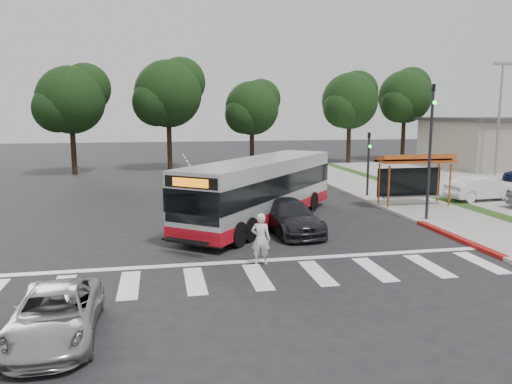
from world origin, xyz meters
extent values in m
plane|color=black|center=(0.00, 0.00, 0.00)|extent=(140.00, 140.00, 0.00)
cube|color=gray|center=(11.00, 8.00, 0.06)|extent=(4.00, 40.00, 0.12)
cube|color=#9E9991|center=(9.00, 8.00, 0.07)|extent=(0.30, 40.00, 0.15)
cube|color=maroon|center=(9.00, -2.00, 0.08)|extent=(0.32, 6.00, 0.15)
cube|color=gray|center=(30.00, 22.00, 2.20)|extent=(14.00, 10.00, 4.40)
cube|color=silver|center=(0.00, -5.00, 0.01)|extent=(18.00, 2.60, 0.01)
cylinder|color=#A6481B|center=(9.00, 4.40, 1.27)|extent=(0.10, 0.10, 2.30)
cylinder|color=#A6481B|center=(12.60, 4.40, 1.27)|extent=(0.10, 0.10, 2.30)
cylinder|color=#A6481B|center=(9.00, 5.60, 1.27)|extent=(0.10, 0.10, 2.30)
cylinder|color=#A6481B|center=(12.60, 5.60, 1.27)|extent=(0.10, 0.10, 2.30)
cube|color=#A6481B|center=(10.80, 5.00, 2.57)|extent=(4.20, 1.60, 0.12)
cube|color=#A6481B|center=(10.80, 5.05, 2.72)|extent=(4.20, 1.32, 0.51)
cube|color=black|center=(10.80, 5.60, 1.32)|extent=(3.80, 0.06, 1.60)
cube|color=gray|center=(10.80, 5.00, 0.57)|extent=(3.60, 0.40, 0.08)
cylinder|color=black|center=(9.60, 1.50, 3.25)|extent=(0.14, 0.14, 6.50)
imported|color=black|center=(9.60, 1.50, 6.00)|extent=(0.16, 0.20, 1.00)
sphere|color=#19E533|center=(9.60, 1.32, 5.65)|extent=(0.18, 0.18, 0.18)
cylinder|color=black|center=(9.60, 8.50, 2.00)|extent=(0.14, 0.14, 4.00)
imported|color=black|center=(9.60, 8.50, 3.50)|extent=(0.16, 0.20, 1.00)
sphere|color=#19E533|center=(9.60, 8.32, 3.15)|extent=(0.18, 0.18, 0.18)
cylinder|color=gray|center=(24.00, 16.00, 4.60)|extent=(0.18, 0.18, 9.00)
cube|color=gray|center=(23.45, 16.00, 9.00)|extent=(0.80, 0.35, 0.22)
cube|color=gray|center=(24.55, 16.00, 9.00)|extent=(0.80, 0.35, 0.22)
cylinder|color=black|center=(16.00, 28.00, 2.30)|extent=(0.44, 0.44, 4.40)
sphere|color=black|center=(16.00, 28.00, 6.30)|extent=(5.60, 5.60, 5.60)
sphere|color=black|center=(17.12, 28.84, 7.30)|extent=(4.20, 4.20, 4.20)
sphere|color=black|center=(15.02, 27.30, 5.60)|extent=(3.92, 3.92, 3.92)
cylinder|color=black|center=(23.00, 30.00, 2.42)|extent=(0.44, 0.44, 4.84)
sphere|color=black|center=(23.00, 30.00, 6.82)|extent=(5.60, 5.60, 5.60)
sphere|color=black|center=(24.12, 30.84, 7.92)|extent=(4.20, 4.20, 4.20)
sphere|color=black|center=(22.02, 29.30, 6.05)|extent=(3.92, 3.92, 3.92)
cylinder|color=black|center=(-2.00, 26.00, 2.42)|extent=(0.44, 0.44, 4.84)
sphere|color=black|center=(-2.00, 26.00, 6.82)|extent=(6.00, 6.00, 6.00)
sphere|color=black|center=(-0.80, 26.90, 7.92)|extent=(4.50, 4.50, 4.50)
sphere|color=black|center=(-3.05, 25.25, 6.05)|extent=(4.20, 4.20, 4.20)
cylinder|color=black|center=(6.00, 28.00, 1.98)|extent=(0.44, 0.44, 3.96)
sphere|color=black|center=(6.00, 28.00, 5.58)|extent=(5.20, 5.20, 5.20)
sphere|color=black|center=(7.04, 28.78, 6.48)|extent=(3.90, 3.90, 3.90)
sphere|color=black|center=(5.09, 27.35, 4.95)|extent=(3.64, 3.64, 3.64)
cylinder|color=black|center=(-10.00, 24.00, 2.20)|extent=(0.44, 0.44, 4.40)
sphere|color=black|center=(-10.00, 24.00, 6.20)|extent=(5.60, 5.60, 5.60)
sphere|color=black|center=(-8.88, 24.84, 7.20)|extent=(4.20, 4.20, 4.20)
sphere|color=black|center=(-10.98, 23.30, 5.50)|extent=(3.92, 3.92, 3.92)
imported|color=silver|center=(0.37, -3.70, 0.91)|extent=(0.77, 0.63, 1.81)
imported|color=black|center=(2.54, 0.68, 0.71)|extent=(2.46, 5.04, 1.41)
imported|color=#97989C|center=(-5.47, -8.39, 0.58)|extent=(2.02, 4.22, 1.16)
imported|color=white|center=(15.50, 5.75, 0.80)|extent=(4.38, 1.92, 1.40)
camera|label=1|loc=(-2.99, -20.03, 5.22)|focal=35.00mm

